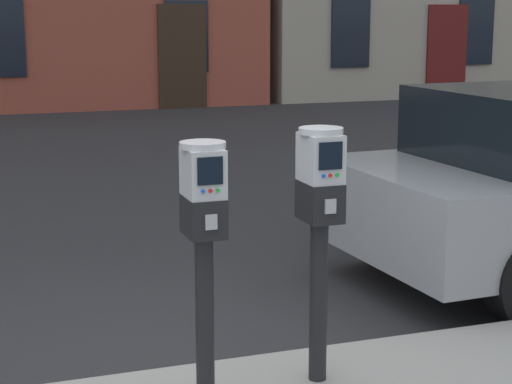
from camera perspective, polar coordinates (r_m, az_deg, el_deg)
parking_meter_near_kerb at (r=4.16m, az=-3.39°, el=-2.06°), size 0.22×0.25×1.25m
parking_meter_twin_adjacent at (r=4.35m, az=4.13°, el=-1.09°), size 0.22×0.25×1.29m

